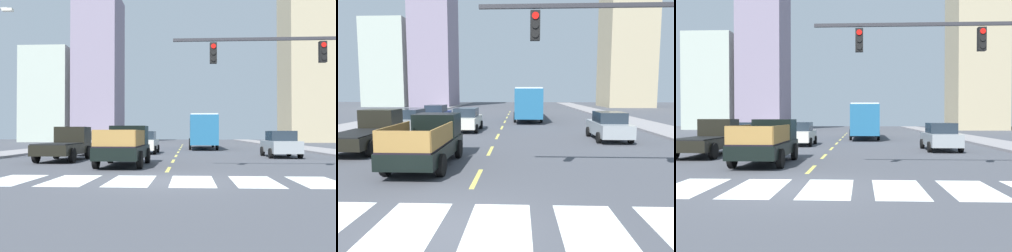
% 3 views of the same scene
% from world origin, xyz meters
% --- Properties ---
extents(ground_plane, '(160.00, 160.00, 0.00)m').
position_xyz_m(ground_plane, '(0.00, 0.00, 0.00)').
color(ground_plane, '#44464E').
extents(sidewalk_right, '(3.36, 110.00, 0.15)m').
position_xyz_m(sidewalk_right, '(12.29, 18.00, 0.07)').
color(sidewalk_right, gray).
rests_on(sidewalk_right, ground).
extents(sidewalk_left, '(3.36, 110.00, 0.15)m').
position_xyz_m(sidewalk_left, '(-12.29, 18.00, 0.07)').
color(sidewalk_left, gray).
rests_on(sidewalk_left, ground).
extents(crosswalk_stripe_4, '(1.42, 3.08, 0.01)m').
position_xyz_m(crosswalk_stripe_4, '(-1.01, 0.00, 0.00)').
color(crosswalk_stripe_4, white).
rests_on(crosswalk_stripe_4, ground).
extents(crosswalk_stripe_5, '(1.42, 3.08, 0.01)m').
position_xyz_m(crosswalk_stripe_5, '(1.01, 0.00, 0.00)').
color(crosswalk_stripe_5, white).
rests_on(crosswalk_stripe_5, ground).
extents(crosswalk_stripe_6, '(1.42, 3.08, 0.01)m').
position_xyz_m(crosswalk_stripe_6, '(3.03, 0.00, 0.00)').
color(crosswalk_stripe_6, white).
rests_on(crosswalk_stripe_6, ground).
extents(lane_dash_0, '(0.16, 2.40, 0.01)m').
position_xyz_m(lane_dash_0, '(0.00, 4.00, 0.00)').
color(lane_dash_0, '#D4C755').
rests_on(lane_dash_0, ground).
extents(lane_dash_1, '(0.16, 2.40, 0.01)m').
position_xyz_m(lane_dash_1, '(0.00, 9.00, 0.00)').
color(lane_dash_1, '#D4C755').
rests_on(lane_dash_1, ground).
extents(lane_dash_2, '(0.16, 2.40, 0.01)m').
position_xyz_m(lane_dash_2, '(0.00, 14.00, 0.00)').
color(lane_dash_2, '#D4C755').
rests_on(lane_dash_2, ground).
extents(lane_dash_3, '(0.16, 2.40, 0.01)m').
position_xyz_m(lane_dash_3, '(0.00, 19.00, 0.00)').
color(lane_dash_3, '#D4C755').
rests_on(lane_dash_3, ground).
extents(lane_dash_4, '(0.16, 2.40, 0.01)m').
position_xyz_m(lane_dash_4, '(0.00, 24.00, 0.00)').
color(lane_dash_4, '#D4C755').
rests_on(lane_dash_4, ground).
extents(lane_dash_5, '(0.16, 2.40, 0.01)m').
position_xyz_m(lane_dash_5, '(0.00, 29.00, 0.00)').
color(lane_dash_5, '#D4C755').
rests_on(lane_dash_5, ground).
extents(lane_dash_6, '(0.16, 2.40, 0.01)m').
position_xyz_m(lane_dash_6, '(0.00, 34.00, 0.00)').
color(lane_dash_6, '#D4C755').
rests_on(lane_dash_6, ground).
extents(lane_dash_7, '(0.16, 2.40, 0.01)m').
position_xyz_m(lane_dash_7, '(0.00, 39.00, 0.00)').
color(lane_dash_7, '#D4C755').
rests_on(lane_dash_7, ground).
extents(pickup_stakebed, '(2.18, 5.20, 1.96)m').
position_xyz_m(pickup_stakebed, '(-2.24, 6.18, 0.94)').
color(pickup_stakebed, black).
rests_on(pickup_stakebed, ground).
extents(pickup_dark, '(2.18, 5.20, 1.96)m').
position_xyz_m(pickup_dark, '(-6.23, 9.38, 0.92)').
color(pickup_dark, black).
rests_on(pickup_dark, ground).
extents(city_bus, '(2.72, 10.80, 3.32)m').
position_xyz_m(city_bus, '(2.24, 26.28, 1.95)').
color(city_bus, '#215E8A').
rests_on(city_bus, ground).
extents(sedan_near_left, '(2.02, 4.40, 1.72)m').
position_xyz_m(sedan_near_left, '(-6.22, 22.16, 0.86)').
color(sedan_near_left, navy).
rests_on(sedan_near_left, ground).
extents(sedan_mid, '(2.02, 4.40, 1.72)m').
position_xyz_m(sedan_mid, '(6.87, 12.86, 0.86)').
color(sedan_mid, '#8E959A').
rests_on(sedan_mid, ground).
extents(sedan_far, '(2.02, 4.40, 1.72)m').
position_xyz_m(sedan_far, '(-2.52, 16.84, 0.86)').
color(sedan_far, beige).
rests_on(sedan_far, ground).
extents(sedan_near_right, '(2.02, 4.40, 1.72)m').
position_xyz_m(sedan_near_right, '(-6.22, 15.21, 0.86)').
color(sedan_near_right, gray).
rests_on(sedan_near_right, ground).
extents(tower_tall_centre, '(7.50, 10.04, 26.11)m').
position_xyz_m(tower_tall_centre, '(-15.22, 55.31, 13.05)').
color(tower_tall_centre, gray).
rests_on(tower_tall_centre, ground).
extents(block_mid_left, '(8.32, 10.23, 34.79)m').
position_xyz_m(block_mid_left, '(21.60, 55.44, 17.40)').
color(block_mid_left, tan).
rests_on(block_mid_left, ground).
extents(block_mid_right, '(8.39, 7.21, 16.75)m').
position_xyz_m(block_mid_right, '(-24.48, 55.26, 8.37)').
color(block_mid_right, '#A9B6A7').
rests_on(block_mid_right, ground).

